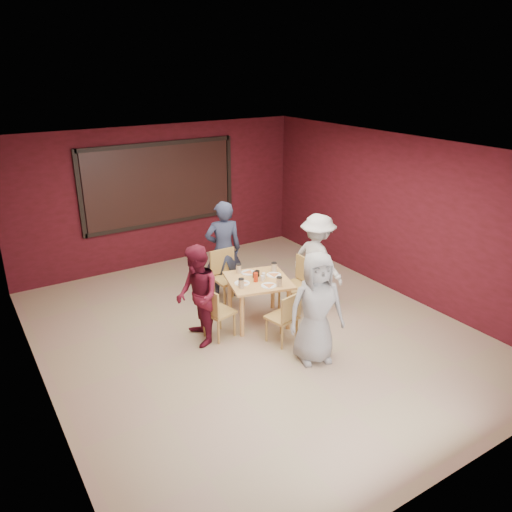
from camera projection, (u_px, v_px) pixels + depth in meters
floor at (253, 332)px, 7.73m from camera, size 7.00×7.00×0.00m
window_blinds at (160, 184)px, 9.85m from camera, size 3.00×0.02×1.50m
dining_table at (258, 284)px, 7.83m from camera, size 1.15×1.15×0.89m
chair_front at (285, 315)px, 7.28m from camera, size 0.47×0.47×0.81m
chair_back at (226, 274)px, 8.51m from camera, size 0.46×0.46×0.94m
chair_left at (215, 310)px, 7.42m from camera, size 0.48×0.48×0.83m
chair_right at (299, 282)px, 8.25m from camera, size 0.45×0.45×0.92m
diner_front at (316, 308)px, 6.76m from camera, size 0.90×0.72×1.60m
diner_back at (223, 250)px, 8.64m from camera, size 0.73×0.58×1.74m
diner_left at (197, 296)px, 7.20m from camera, size 0.71×0.83×1.51m
diner_right at (317, 260)px, 8.38m from camera, size 0.75×1.12×1.60m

